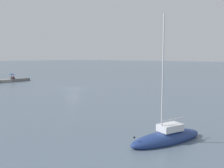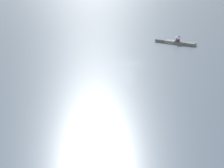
# 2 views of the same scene
# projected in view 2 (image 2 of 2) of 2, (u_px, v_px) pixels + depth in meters

# --- Properties ---
(ground_plane) EXTENTS (500.00, 500.00, 0.00)m
(ground_plane) POSITION_uv_depth(u_px,v_px,m) (129.00, 64.00, 57.24)
(ground_plane) COLOR slate
(seawall_pier) EXTENTS (9.54, 1.57, 0.66)m
(seawall_pier) POSITION_uv_depth(u_px,v_px,m) (175.00, 42.00, 73.00)
(seawall_pier) COLOR slate
(seawall_pier) RESTS_ON ground_plane
(person_seated_maroon_left) EXTENTS (0.48, 0.66, 0.73)m
(person_seated_maroon_left) POSITION_uv_depth(u_px,v_px,m) (179.00, 40.00, 72.24)
(person_seated_maroon_left) COLOR #1E2333
(person_seated_maroon_left) RESTS_ON seawall_pier
(person_seated_grey_right) EXTENTS (0.48, 0.66, 0.73)m
(person_seated_grey_right) POSITION_uv_depth(u_px,v_px,m) (176.00, 40.00, 72.58)
(person_seated_grey_right) COLOR #1E2333
(person_seated_grey_right) RESTS_ON seawall_pier
(umbrella_open_navy) EXTENTS (1.40, 1.40, 1.30)m
(umbrella_open_navy) POSITION_uv_depth(u_px,v_px,m) (178.00, 36.00, 72.23)
(umbrella_open_navy) COLOR black
(umbrella_open_navy) RESTS_ON seawall_pier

